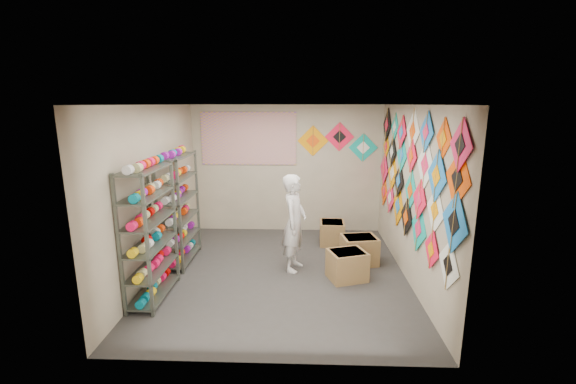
{
  "coord_description": "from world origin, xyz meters",
  "views": [
    {
      "loc": [
        0.33,
        -5.85,
        2.71
      ],
      "look_at": [
        0.1,
        0.3,
        1.3
      ],
      "focal_mm": 24.0,
      "sensor_mm": 36.0,
      "label": 1
    }
  ],
  "objects_px": {
    "shelf_rack_front": "(150,234)",
    "shelf_rack_back": "(179,209)",
    "carton_b": "(359,250)",
    "carton_c": "(332,233)",
    "shopkeeper": "(294,223)",
    "carton_a": "(347,265)"
  },
  "relations": [
    {
      "from": "shelf_rack_back",
      "to": "carton_b",
      "type": "xyz_separation_m",
      "value": [
        3.11,
        0.02,
        -0.71
      ]
    },
    {
      "from": "shopkeeper",
      "to": "carton_c",
      "type": "height_order",
      "value": "shopkeeper"
    },
    {
      "from": "shopkeeper",
      "to": "carton_a",
      "type": "xyz_separation_m",
      "value": [
        0.84,
        -0.36,
        -0.58
      ]
    },
    {
      "from": "shelf_rack_back",
      "to": "carton_c",
      "type": "xyz_separation_m",
      "value": [
        2.71,
        0.95,
        -0.72
      ]
    },
    {
      "from": "carton_b",
      "to": "carton_c",
      "type": "height_order",
      "value": "carton_b"
    },
    {
      "from": "carton_a",
      "to": "carton_b",
      "type": "bearing_deg",
      "value": 48.1
    },
    {
      "from": "shelf_rack_front",
      "to": "carton_a",
      "type": "height_order",
      "value": "shelf_rack_front"
    },
    {
      "from": "carton_b",
      "to": "shelf_rack_front",
      "type": "bearing_deg",
      "value": -166.57
    },
    {
      "from": "shelf_rack_front",
      "to": "carton_b",
      "type": "distance_m",
      "value": 3.45
    },
    {
      "from": "shelf_rack_front",
      "to": "carton_b",
      "type": "xyz_separation_m",
      "value": [
        3.11,
        1.32,
        -0.71
      ]
    },
    {
      "from": "carton_c",
      "to": "shelf_rack_back",
      "type": "bearing_deg",
      "value": -158.98
    },
    {
      "from": "carton_b",
      "to": "carton_a",
      "type": "bearing_deg",
      "value": -123.13
    },
    {
      "from": "shelf_rack_back",
      "to": "shopkeeper",
      "type": "xyz_separation_m",
      "value": [
        1.99,
        -0.26,
        -0.14
      ]
    },
    {
      "from": "shelf_rack_front",
      "to": "shopkeeper",
      "type": "bearing_deg",
      "value": 27.49
    },
    {
      "from": "shelf_rack_back",
      "to": "carton_b",
      "type": "bearing_deg",
      "value": 0.31
    },
    {
      "from": "shelf_rack_front",
      "to": "carton_b",
      "type": "height_order",
      "value": "shelf_rack_front"
    },
    {
      "from": "shopkeeper",
      "to": "carton_b",
      "type": "distance_m",
      "value": 1.29
    },
    {
      "from": "carton_b",
      "to": "carton_c",
      "type": "relative_size",
      "value": 1.13
    },
    {
      "from": "carton_a",
      "to": "carton_c",
      "type": "bearing_deg",
      "value": 76.12
    },
    {
      "from": "shelf_rack_front",
      "to": "shelf_rack_back",
      "type": "relative_size",
      "value": 1.0
    },
    {
      "from": "shelf_rack_front",
      "to": "carton_c",
      "type": "relative_size",
      "value": 3.66
    },
    {
      "from": "shelf_rack_front",
      "to": "carton_a",
      "type": "relative_size",
      "value": 3.42
    }
  ]
}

